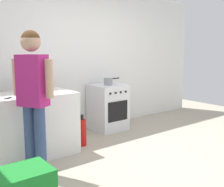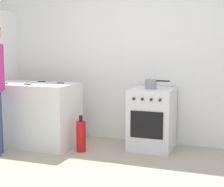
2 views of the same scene
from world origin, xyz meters
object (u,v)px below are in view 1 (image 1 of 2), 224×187
at_px(oven_left, 108,107).
at_px(knife_chef, 43,90).
at_px(recycling_crate_upper, 19,187).
at_px(knife_bread, 15,92).
at_px(fire_extinguisher, 82,132).
at_px(person, 33,89).
at_px(knife_paring, 34,95).
at_px(pot, 108,81).
at_px(knife_utility, 5,99).

height_order(oven_left, knife_chef, knife_chef).
bearing_deg(oven_left, recycling_crate_upper, -140.54).
distance_m(knife_bread, fire_extinguisher, 1.19).
height_order(person, fire_extinguisher, person).
distance_m(fire_extinguisher, recycling_crate_upper, 2.17).
relative_size(oven_left, person, 0.49).
distance_m(oven_left, knife_chef, 1.48).
relative_size(knife_bread, knife_paring, 1.66).
xyz_separation_m(pot, knife_bread, (-1.76, -0.11, -0.01)).
xyz_separation_m(pot, knife_paring, (-1.65, -0.53, -0.01)).
xyz_separation_m(person, fire_extinguisher, (0.98, 0.51, -0.83)).
xyz_separation_m(person, recycling_crate_upper, (-0.57, -1.00, -0.63)).
bearing_deg(knife_bread, knife_paring, -75.53).
bearing_deg(recycling_crate_upper, knife_chef, 59.53).
bearing_deg(knife_chef, fire_extinguisher, -25.59).
bearing_deg(pot, knife_chef, -171.99).
bearing_deg(knife_chef, person, -121.82).
bearing_deg(knife_chef, knife_utility, -150.56).
bearing_deg(oven_left, knife_chef, -170.48).
height_order(pot, fire_extinguisher, pot).
xyz_separation_m(oven_left, person, (-1.85, -0.99, 0.62)).
xyz_separation_m(knife_chef, fire_extinguisher, (0.51, -0.25, -0.69)).
distance_m(knife_bread, knife_paring, 0.44).
relative_size(knife_utility, person, 0.13).
xyz_separation_m(knife_paring, fire_extinguisher, (0.80, 0.09, -0.69)).
xyz_separation_m(oven_left, recycling_crate_upper, (-2.42, -1.99, -0.01)).
height_order(knife_bread, knife_paring, same).
distance_m(pot, person, 2.07).
bearing_deg(knife_chef, recycling_crate_upper, -120.47).
bearing_deg(recycling_crate_upper, pot, 39.07).
distance_m(pot, knife_chef, 1.38).
relative_size(knife_chef, knife_bread, 0.89).
xyz_separation_m(knife_utility, person, (0.22, -0.37, 0.14)).
bearing_deg(knife_paring, fire_extinguisher, 6.45).
xyz_separation_m(oven_left, knife_chef, (-1.38, -0.23, 0.48)).
relative_size(knife_bread, recycling_crate_upper, 0.67).
bearing_deg(recycling_crate_upper, knife_utility, 75.72).
bearing_deg(fire_extinguisher, knife_bread, 159.86).
distance_m(knife_chef, knife_paring, 0.44).
distance_m(oven_left, recycling_crate_upper, 3.13).
distance_m(knife_chef, person, 0.90).
relative_size(knife_paring, person, 0.12).
xyz_separation_m(oven_left, knife_bread, (-1.78, -0.15, 0.48)).
bearing_deg(knife_utility, knife_chef, 29.44).
relative_size(oven_left, recycling_crate_upper, 1.63).
bearing_deg(recycling_crate_upper, knife_bread, 70.81).
distance_m(pot, knife_bread, 1.77).
relative_size(knife_chef, person, 0.18).
relative_size(pot, knife_bread, 0.97).
relative_size(pot, knife_paring, 1.61).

